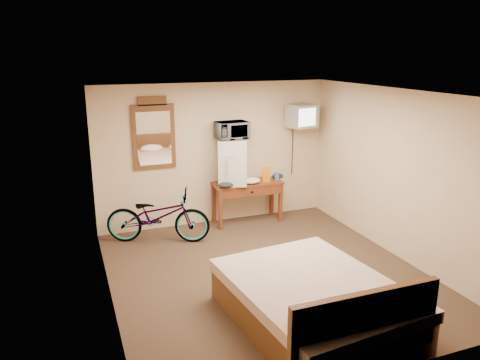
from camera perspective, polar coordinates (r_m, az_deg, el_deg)
The scene contains 13 objects.
room at distance 6.22m, azimuth 3.47°, elevation -1.07°, with size 4.60×4.64×2.50m.
desk at distance 8.36m, azimuth 0.98°, elevation -1.18°, with size 1.27×0.53×0.75m.
mini_fridge at distance 8.16m, azimuth -0.97°, elevation 2.26°, with size 0.61×0.60×0.80m.
microwave at distance 8.05m, azimuth -0.99°, elevation 6.08°, with size 0.54×0.37×0.30m, color silver.
snack_bag at distance 8.38m, azimuth 3.24°, elevation 0.71°, with size 0.13×0.08×0.27m, color orange.
blue_cup at distance 8.50m, azimuth 4.52°, elevation 0.47°, with size 0.08×0.08×0.15m, color #3867C0.
cloth_cream at distance 8.26m, azimuth 1.38°, elevation -0.08°, with size 0.34×0.26×0.10m, color silver.
cloth_dark_a at distance 8.02m, azimuth -1.73°, elevation -0.58°, with size 0.27×0.20×0.10m, color black.
cloth_dark_b at distance 8.59m, azimuth 4.61°, elevation 0.47°, with size 0.21×0.17×0.10m, color black.
crt_television at distance 8.54m, azimuth 7.54°, elevation 7.76°, with size 0.56×0.63×0.41m.
wall_mirror at distance 7.94m, azimuth -10.49°, elevation 5.50°, with size 0.72×0.04×1.22m.
bicycle at distance 7.69m, azimuth -9.97°, elevation -4.34°, with size 0.59×1.68×0.88m, color black.
bed at distance 5.48m, azimuth 9.28°, elevation -14.63°, with size 1.84×2.32×0.90m.
Camera 1 is at (-2.47, -5.42, 3.03)m, focal length 35.00 mm.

